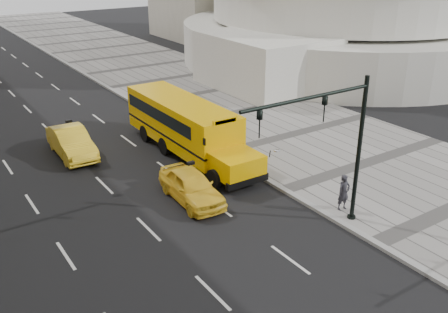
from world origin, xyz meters
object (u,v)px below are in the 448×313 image
school_bus (184,123)px  taxi_far (71,142)px  taxi_near (191,186)px  pedestrian (344,192)px  traffic_signal (336,139)px

school_bus → taxi_far: size_ratio=2.41×
school_bus → taxi_near: (-2.68, -5.33, -1.03)m
school_bus → taxi_far: bearing=150.9°
taxi_near → pedestrian: 6.88m
pedestrian → traffic_signal: 3.61m
school_bus → traffic_signal: (0.69, -10.80, 2.33)m
taxi_near → pedestrian: size_ratio=2.60×
school_bus → pedestrian: (2.34, -10.03, -0.79)m
taxi_far → traffic_signal: size_ratio=0.75×
school_bus → traffic_signal: bearing=-86.3°
school_bus → taxi_far: 6.42m
school_bus → taxi_near: size_ratio=2.69×
taxi_near → taxi_far: bearing=111.7°
pedestrian → taxi_near: bearing=142.8°
pedestrian → school_bus: bearing=109.1°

